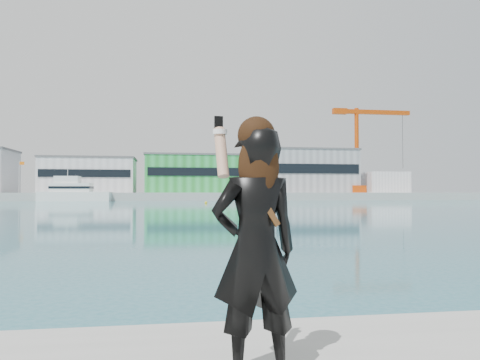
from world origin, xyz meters
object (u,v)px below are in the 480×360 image
at_px(buoy_near, 206,203).
at_px(motor_yacht, 73,192).
at_px(woman, 255,242).
at_px(dock_crane, 361,147).

bearing_deg(buoy_near, motor_yacht, 136.40).
bearing_deg(woman, dock_crane, -121.89).
bearing_deg(woman, buoy_near, -102.65).
height_order(dock_crane, woman, dock_crane).
height_order(motor_yacht, woman, motor_yacht).
height_order(dock_crane, buoy_near, dock_crane).
xyz_separation_m(buoy_near, woman, (-6.53, -83.37, 1.72)).
bearing_deg(buoy_near, dock_crane, 39.55).
bearing_deg(dock_crane, motor_yacht, -171.34).
bearing_deg(buoy_near, woman, -94.48).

